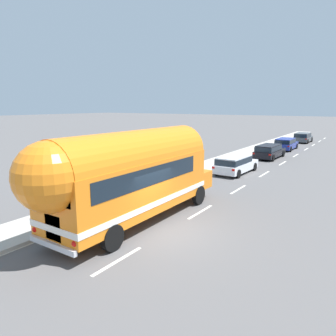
{
  "coord_description": "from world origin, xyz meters",
  "views": [
    {
      "loc": [
        6.86,
        -10.13,
        5.19
      ],
      "look_at": [
        -1.69,
        2.7,
        2.09
      ],
      "focal_mm": 33.56,
      "sensor_mm": 36.0,
      "label": 1
    }
  ],
  "objects_px": {
    "painted_bus": "(129,173)",
    "car_lead": "(235,163)",
    "car_fourth": "(303,137)",
    "car_third": "(286,143)",
    "car_second": "(269,151)"
  },
  "relations": [
    {
      "from": "painted_bus",
      "to": "car_lead",
      "type": "xyz_separation_m",
      "value": [
        -0.14,
        12.59,
        -1.52
      ]
    },
    {
      "from": "car_third",
      "to": "car_fourth",
      "type": "relative_size",
      "value": 1.07
    },
    {
      "from": "painted_bus",
      "to": "car_lead",
      "type": "relative_size",
      "value": 2.33
    },
    {
      "from": "car_lead",
      "to": "car_fourth",
      "type": "bearing_deg",
      "value": 89.44
    },
    {
      "from": "painted_bus",
      "to": "car_lead",
      "type": "bearing_deg",
      "value": 90.65
    },
    {
      "from": "painted_bus",
      "to": "car_lead",
      "type": "height_order",
      "value": "painted_bus"
    },
    {
      "from": "painted_bus",
      "to": "car_third",
      "type": "height_order",
      "value": "painted_bus"
    },
    {
      "from": "painted_bus",
      "to": "car_second",
      "type": "height_order",
      "value": "painted_bus"
    },
    {
      "from": "car_lead",
      "to": "car_fourth",
      "type": "distance_m",
      "value": 24.41
    },
    {
      "from": "car_second",
      "to": "car_fourth",
      "type": "bearing_deg",
      "value": 89.74
    },
    {
      "from": "painted_bus",
      "to": "car_third",
      "type": "distance_m",
      "value": 28.14
    },
    {
      "from": "car_lead",
      "to": "car_fourth",
      "type": "relative_size",
      "value": 1.11
    },
    {
      "from": "car_third",
      "to": "car_lead",
      "type": "bearing_deg",
      "value": -90.17
    },
    {
      "from": "painted_bus",
      "to": "car_fourth",
      "type": "bearing_deg",
      "value": 89.85
    },
    {
      "from": "car_second",
      "to": "car_lead",
      "type": "bearing_deg",
      "value": -91.13
    }
  ]
}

